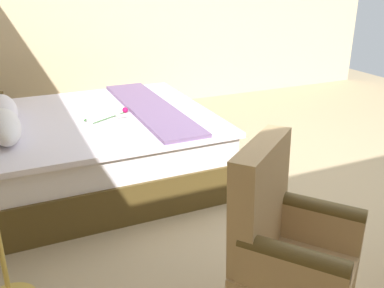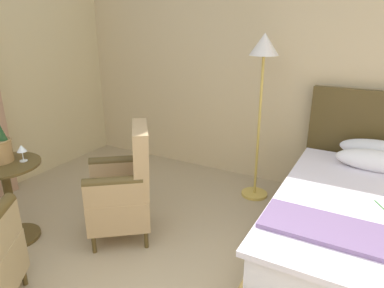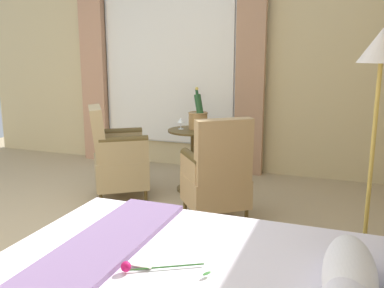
{
  "view_description": "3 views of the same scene",
  "coord_description": "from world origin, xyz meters",
  "views": [
    {
      "loc": [
        -2.49,
        2.33,
        1.7
      ],
      "look_at": [
        -0.31,
        1.35,
        0.73
      ],
      "focal_mm": 40.0,
      "sensor_mm": 36.0,
      "label": 1
    },
    {
      "loc": [
        0.63,
        -0.79,
        1.79
      ],
      "look_at": [
        -0.57,
        1.4,
        0.9
      ],
      "focal_mm": 32.0,
      "sensor_mm": 36.0,
      "label": 2
    },
    {
      "loc": [
        2.46,
        2.32,
        1.56
      ],
      "look_at": [
        -0.49,
        1.23,
        0.88
      ],
      "focal_mm": 40.0,
      "sensor_mm": 36.0,
      "label": 3
    }
  ],
  "objects": [
    {
      "name": "ground_plane",
      "position": [
        0.0,
        0.0,
        0.0
      ],
      "size": [
        7.36,
        7.36,
        0.0
      ],
      "primitive_type": "plane",
      "color": "tan"
    },
    {
      "name": "wall_window_side",
      "position": [
        -2.97,
        0.0,
        1.36
      ],
      "size": [
        0.27,
        5.98,
        2.73
      ],
      "color": "#D0BD8D",
      "rests_on": "ground"
    },
    {
      "name": "wine_glass_near_bucket",
      "position": [
        -1.94,
        0.56,
        0.8
      ],
      "size": [
        0.08,
        0.08,
        0.13
      ],
      "color": "white",
      "rests_on": "side_table_round"
    },
    {
      "name": "champagne_bucket",
      "position": [
        -2.01,
        0.74,
        0.83
      ],
      "size": [
        0.22,
        0.22,
        0.47
      ],
      "color": "#9E7747",
      "rests_on": "side_table_round"
    },
    {
      "name": "armchair_by_window",
      "position": [
        -1.14,
        1.23,
        0.45
      ],
      "size": [
        0.73,
        0.73,
        1.0
      ],
      "color": "#4F3E1C",
      "rests_on": "ground"
    },
    {
      "name": "side_table_round",
      "position": [
        -1.95,
        0.71,
        0.4
      ],
      "size": [
        0.58,
        0.58,
        0.7
      ],
      "color": "#4F3E1C",
      "rests_on": "ground"
    },
    {
      "name": "armchair_facing_bed",
      "position": [
        -1.43,
        0.01,
        0.44
      ],
      "size": [
        0.79,
        0.79,
        1.0
      ],
      "color": "#4F3E1C",
      "rests_on": "ground"
    },
    {
      "name": "wine_glass_near_edge",
      "position": [
        -1.86,
        0.83,
        0.81
      ],
      "size": [
        0.08,
        0.08,
        0.14
      ],
      "color": "white",
      "rests_on": "side_table_round"
    },
    {
      "name": "floor_lamp_brass",
      "position": [
        -0.39,
        2.48,
        1.37
      ],
      "size": [
        0.28,
        0.28,
        1.7
      ],
      "color": "gold",
      "rests_on": "ground"
    }
  ]
}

